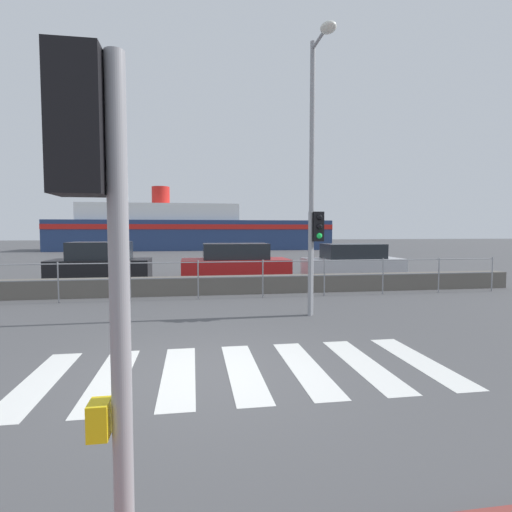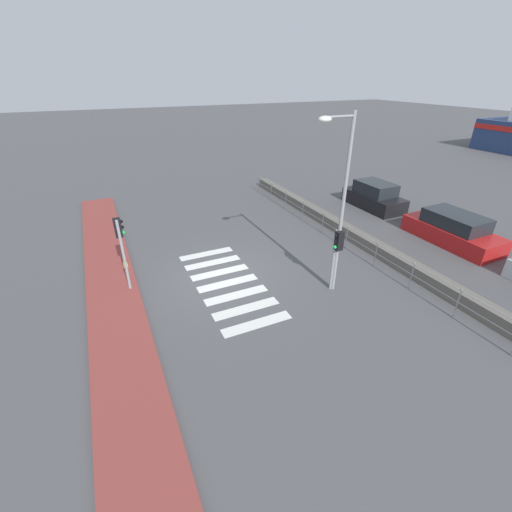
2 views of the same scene
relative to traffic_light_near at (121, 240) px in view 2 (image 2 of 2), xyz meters
name	(u,v)px [view 2 (image 2 of 2)]	position (x,y,z in m)	size (l,w,h in m)	color
ground_plane	(223,276)	(0.60, 3.47, -2.05)	(160.00, 160.00, 0.00)	#4C4C4F
sidewalk_brick	(114,300)	(0.60, -0.63, -1.99)	(24.00, 1.80, 0.12)	brown
crosswalk	(228,283)	(1.15, 3.47, -2.04)	(5.85, 2.40, 0.01)	silver
seawall	(361,239)	(0.60, 10.42, -1.77)	(21.12, 0.55, 0.55)	#605B54
harbor_fence	(347,233)	(0.60, 9.54, -1.30)	(19.04, 0.04, 1.13)	gray
traffic_light_near	(121,240)	(0.00, 0.00, 0.00)	(0.34, 0.32, 2.83)	gray
traffic_light_far	(337,248)	(3.25, 6.84, -0.27)	(0.34, 0.32, 2.42)	gray
streetlamp	(339,190)	(3.19, 6.69, 1.82)	(0.32, 1.30, 6.25)	gray
parked_car_black	(374,197)	(-3.17, 14.52, -1.40)	(3.81, 1.76, 1.53)	black
parked_car_red	(453,230)	(2.22, 14.52, -1.43)	(4.45, 1.86, 1.45)	#B21919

